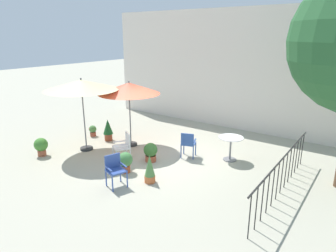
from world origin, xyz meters
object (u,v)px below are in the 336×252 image
at_px(patio_umbrella_1, 81,85).
at_px(cafe_table_0, 231,144).
at_px(potted_plant_3, 125,161).
at_px(potted_plant_0, 150,169).
at_px(potted_plant_1, 93,130).
at_px(patio_chair_2, 188,143).
at_px(potted_plant_2, 108,129).
at_px(potted_plant_4, 151,152).
at_px(potted_plant_5, 41,146).
at_px(patio_chair_1, 115,168).
at_px(patio_umbrella_0, 129,89).
at_px(patio_chair_0, 124,145).

relative_size(patio_umbrella_1, cafe_table_0, 3.23).
bearing_deg(potted_plant_3, cafe_table_0, 50.91).
height_order(potted_plant_0, potted_plant_1, potted_plant_0).
bearing_deg(patio_umbrella_1, potted_plant_3, -12.55).
bearing_deg(potted_plant_0, patio_chair_2, 91.80).
relative_size(potted_plant_2, potted_plant_3, 1.35).
relative_size(potted_plant_4, potted_plant_5, 0.99).
distance_m(patio_chair_2, potted_plant_4, 1.26).
relative_size(patio_umbrella_1, potted_plant_3, 4.10).
relative_size(patio_chair_1, potted_plant_5, 1.40).
bearing_deg(cafe_table_0, potted_plant_0, -113.09).
bearing_deg(potted_plant_0, cafe_table_0, 66.91).
distance_m(potted_plant_1, potted_plant_4, 3.48).
distance_m(patio_umbrella_0, potted_plant_5, 3.50).
bearing_deg(potted_plant_4, cafe_table_0, 37.72).
bearing_deg(patio_umbrella_0, patio_chair_0, -57.09).
bearing_deg(patio_chair_2, patio_chair_1, -101.47).
bearing_deg(patio_chair_1, patio_chair_2, 78.53).
height_order(patio_umbrella_1, potted_plant_2, patio_umbrella_1).
xyz_separation_m(patio_chair_2, potted_plant_4, (-0.81, -0.95, -0.19)).
xyz_separation_m(patio_umbrella_1, patio_chair_0, (1.70, 0.13, -1.77)).
bearing_deg(patio_chair_2, potted_plant_1, -175.34).
bearing_deg(patio_chair_0, patio_umbrella_1, -175.67).
xyz_separation_m(patio_chair_2, potted_plant_0, (0.07, -2.07, -0.13)).
relative_size(potted_plant_3, potted_plant_4, 1.01).
bearing_deg(potted_plant_0, potted_plant_5, -171.36).
bearing_deg(potted_plant_1, patio_chair_1, -33.30).
bearing_deg(potted_plant_4, potted_plant_5, -151.68).
relative_size(cafe_table_0, potted_plant_4, 1.28).
bearing_deg(patio_umbrella_1, potted_plant_1, 130.36).
distance_m(patio_umbrella_1, patio_chair_0, 2.46).
relative_size(potted_plant_0, potted_plant_4, 1.32).
bearing_deg(patio_chair_1, potted_plant_0, 47.74).
relative_size(potted_plant_0, potted_plant_1, 1.84).
relative_size(potted_plant_0, potted_plant_5, 1.31).
bearing_deg(potted_plant_3, patio_umbrella_0, 128.18).
distance_m(patio_chair_0, potted_plant_2, 2.04).
distance_m(patio_umbrella_0, patio_umbrella_1, 1.59).
relative_size(patio_umbrella_0, patio_chair_1, 2.75).
distance_m(patio_chair_0, potted_plant_0, 1.81).
xyz_separation_m(potted_plant_1, potted_plant_2, (0.88, 0.01, 0.21)).
distance_m(patio_umbrella_0, potted_plant_1, 2.69).
height_order(patio_chair_0, potted_plant_2, patio_chair_0).
distance_m(patio_umbrella_1, potted_plant_0, 3.89).
xyz_separation_m(potted_plant_0, potted_plant_3, (-0.98, 0.07, -0.04)).
bearing_deg(potted_plant_3, patio_chair_1, -65.22).
xyz_separation_m(patio_chair_2, potted_plant_2, (-3.36, -0.34, -0.07)).
height_order(patio_chair_2, potted_plant_1, patio_chair_2).
relative_size(patio_umbrella_0, patio_chair_2, 2.73).
height_order(potted_plant_0, potted_plant_4, potted_plant_0).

